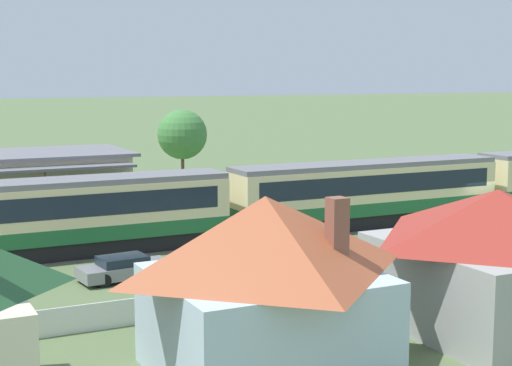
{
  "coord_description": "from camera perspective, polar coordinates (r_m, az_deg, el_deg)",
  "views": [
    {
      "loc": [
        -35.64,
        -39.29,
        9.44
      ],
      "look_at": [
        -16.07,
        0.7,
        3.32
      ],
      "focal_mm": 55.0,
      "sensor_mm": 36.0,
      "label": 1
    }
  ],
  "objects": [
    {
      "name": "picket_fence_front",
      "position": [
        29.94,
        -13.89,
        -9.74
      ],
      "size": [
        40.86,
        0.06,
        1.05
      ],
      "primitive_type": "cube",
      "color": "white",
      "rests_on": "ground_plane"
    },
    {
      "name": "parked_car_grey",
      "position": [
        37.17,
        -9.52,
        -6.12
      ],
      "size": [
        4.47,
        2.19,
        1.14
      ],
      "rotation": [
        0.0,
        0.0,
        0.1
      ],
      "color": "gray",
      "rests_on": "ground_plane"
    },
    {
      "name": "parked_car_grey_2",
      "position": [
        41.33,
        4.02,
        -4.61
      ],
      "size": [
        2.45,
        4.53,
        1.14
      ],
      "rotation": [
        0.0,
        0.0,
        1.67
      ],
      "color": "gray",
      "rests_on": "ground_plane"
    },
    {
      "name": "passenger_train",
      "position": [
        45.28,
        -1.79,
        -1.3
      ],
      "size": [
        76.29,
        3.15,
        4.09
      ],
      "color": "#1E6033",
      "rests_on": "ground_plane"
    },
    {
      "name": "yard_tree_0",
      "position": [
        64.25,
        -5.38,
        3.53
      ],
      "size": [
        4.07,
        4.07,
        6.72
      ],
      "color": "brown",
      "rests_on": "ground_plane"
    },
    {
      "name": "railway_track",
      "position": [
        46.05,
        -0.8,
        -4.0
      ],
      "size": [
        127.71,
        3.6,
        0.04
      ],
      "color": "#665B51",
      "rests_on": "ground_plane"
    },
    {
      "name": "cottage_red_roof",
      "position": [
        30.73,
        17.05,
        -5.13
      ],
      "size": [
        7.78,
        8.31,
        5.27
      ],
      "color": "#9E9E99",
      "rests_on": "ground_plane"
    },
    {
      "name": "cottage_terracotta_roof",
      "position": [
        24.76,
        0.68,
        -7.28
      ],
      "size": [
        7.18,
        6.56,
        5.74
      ],
      "color": "silver",
      "rests_on": "ground_plane"
    },
    {
      "name": "ground_plane",
      "position": [
        53.88,
        15.9,
        -2.57
      ],
      "size": [
        600.0,
        600.0,
        0.0
      ],
      "primitive_type": "plane",
      "color": "#566B42"
    },
    {
      "name": "station_building",
      "position": [
        50.97,
        -16.08,
        -0.44
      ],
      "size": [
        12.07,
        8.85,
        4.71
      ],
      "color": "beige",
      "rests_on": "ground_plane"
    }
  ]
}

